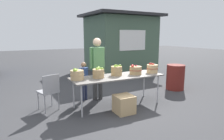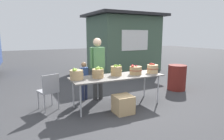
% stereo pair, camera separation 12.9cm
% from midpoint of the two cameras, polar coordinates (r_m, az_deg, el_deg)
% --- Properties ---
extents(ground_plane, '(40.00, 40.00, 0.00)m').
position_cam_midpoint_polar(ground_plane, '(4.97, 2.28, -10.25)').
color(ground_plane, '#38383A').
extents(market_table, '(2.30, 0.76, 0.75)m').
position_cam_midpoint_polar(market_table, '(4.77, 2.34, -2.24)').
color(market_table, slate).
rests_on(market_table, ground).
extents(apple_basket_green_0, '(0.32, 0.32, 0.26)m').
position_cam_midpoint_polar(apple_basket_green_0, '(4.43, -9.59, -1.28)').
color(apple_basket_green_0, tan).
rests_on(apple_basket_green_0, market_table).
extents(apple_basket_green_1, '(0.29, 0.29, 0.26)m').
position_cam_midpoint_polar(apple_basket_green_1, '(4.55, -3.33, -0.86)').
color(apple_basket_green_1, tan).
rests_on(apple_basket_green_1, market_table).
extents(apple_basket_green_2, '(0.29, 0.29, 0.28)m').
position_cam_midpoint_polar(apple_basket_green_2, '(4.81, 2.05, -0.07)').
color(apple_basket_green_2, tan).
rests_on(apple_basket_green_2, market_table).
extents(apple_basket_red_0, '(0.32, 0.32, 0.25)m').
position_cam_midpoint_polar(apple_basket_red_0, '(4.97, 7.64, -0.03)').
color(apple_basket_red_0, tan).
rests_on(apple_basket_red_0, market_table).
extents(apple_basket_red_1, '(0.31, 0.31, 0.26)m').
position_cam_midpoint_polar(apple_basket_red_1, '(5.24, 12.51, 0.43)').
color(apple_basket_red_1, tan).
rests_on(apple_basket_red_1, market_table).
extents(vendor_adult, '(0.44, 0.24, 1.66)m').
position_cam_midpoint_polar(vendor_adult, '(5.18, -3.57, 1.79)').
color(vendor_adult, '#3F3F3F').
rests_on(vendor_adult, ground).
extents(child_customer, '(0.26, 0.19, 1.04)m').
position_cam_midpoint_polar(child_customer, '(5.23, -7.49, -2.30)').
color(child_customer, '#262D4C').
rests_on(child_customer, ground).
extents(food_kiosk, '(3.62, 3.05, 2.74)m').
position_cam_midpoint_polar(food_kiosk, '(9.92, 3.64, 8.23)').
color(food_kiosk, '#47604C').
rests_on(food_kiosk, ground).
extents(folding_chair, '(0.50, 0.50, 0.86)m').
position_cam_midpoint_polar(folding_chair, '(4.74, -17.28, -5.31)').
color(folding_chair, '#99999E').
rests_on(folding_chair, ground).
extents(trash_barrel, '(0.56, 0.56, 0.80)m').
position_cam_midpoint_polar(trash_barrel, '(6.56, 19.05, -2.09)').
color(trash_barrel, maroon).
rests_on(trash_barrel, ground).
extents(produce_crate, '(0.41, 0.41, 0.41)m').
position_cam_midpoint_polar(produce_crate, '(4.44, 4.13, -10.01)').
color(produce_crate, tan).
rests_on(produce_crate, ground).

